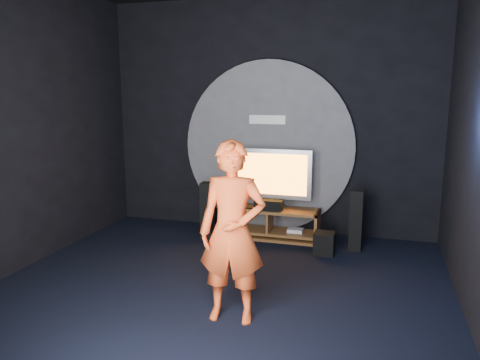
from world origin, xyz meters
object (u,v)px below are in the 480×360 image
media_console (270,225)px  subwoofer (324,243)px  tower_speaker_left (207,211)px  player (232,232)px  tower_speaker_right (356,220)px  tv (272,176)px

media_console → subwoofer: media_console is taller
media_console → tower_speaker_left: bearing=-162.5°
media_console → tower_speaker_left: tower_speaker_left is taller
tower_speaker_left → player: size_ratio=0.49×
tower_speaker_right → subwoofer: 0.55m
tower_speaker_right → subwoofer: (-0.39, -0.28, -0.27)m
tv → player: player is taller
tower_speaker_right → tower_speaker_left: bearing=-177.5°
tower_speaker_left → tower_speaker_right: size_ratio=1.00×
tv → tower_speaker_right: 1.36m
tower_speaker_left → media_console: bearing=17.5°
media_console → player: size_ratio=0.83×
tower_speaker_right → player: bearing=-113.5°
tv → player: bearing=-85.2°
tv → tower_speaker_right: (1.24, -0.25, -0.51)m
tower_speaker_right → subwoofer: bearing=-143.6°
tower_speaker_right → player: 2.59m
tower_speaker_left → player: bearing=-64.0°
subwoofer → player: (-0.63, -2.06, 0.71)m
tv → tower_speaker_left: (-0.88, -0.35, -0.51)m
tv → tower_speaker_right: tv is taller
subwoofer → player: player is taller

